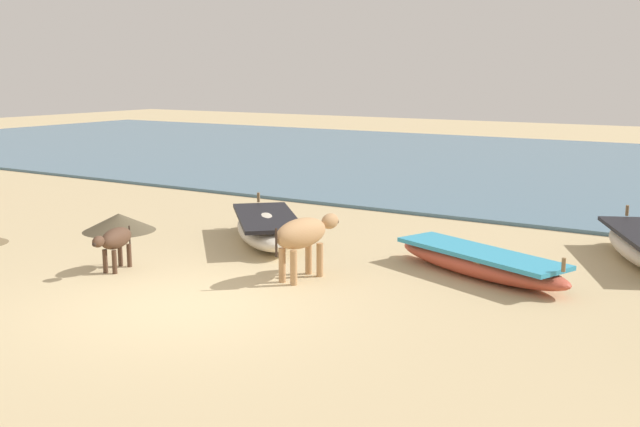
# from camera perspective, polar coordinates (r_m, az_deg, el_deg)

# --- Properties ---
(ground) EXTENTS (80.00, 80.00, 0.00)m
(ground) POSITION_cam_1_polar(r_m,az_deg,el_deg) (10.65, -10.35, -6.84)
(ground) COLOR tan
(sea_water) EXTENTS (60.00, 20.00, 0.08)m
(sea_water) POSITION_cam_1_polar(r_m,az_deg,el_deg) (26.27, 16.49, 3.48)
(sea_water) COLOR slate
(sea_water) RESTS_ON ground
(fishing_boat_2) EXTENTS (2.92, 3.04, 0.73)m
(fishing_boat_2) POSITION_cam_1_polar(r_m,az_deg,el_deg) (14.13, -4.10, -1.08)
(fishing_boat_2) COLOR beige
(fishing_boat_2) RESTS_ON ground
(fishing_boat_4) EXTENTS (3.44, 2.01, 0.61)m
(fishing_boat_4) POSITION_cam_1_polar(r_m,az_deg,el_deg) (12.08, 12.14, -3.66)
(fishing_boat_4) COLOR #B74733
(fishing_boat_4) RESTS_ON ground
(cow_adult_tan) EXTENTS (0.57, 1.50, 0.97)m
(cow_adult_tan) POSITION_cam_1_polar(r_m,az_deg,el_deg) (11.56, -1.28, -1.66)
(cow_adult_tan) COLOR tan
(cow_adult_tan) RESTS_ON ground
(calf_near_dark) EXTENTS (0.51, 1.07, 0.70)m
(calf_near_dark) POSITION_cam_1_polar(r_m,az_deg,el_deg) (12.52, -15.45, -2.00)
(calf_near_dark) COLOR #4C3323
(calf_near_dark) RESTS_ON ground
(debris_pile_0) EXTENTS (1.80, 1.80, 0.36)m
(debris_pile_0) POSITION_cam_1_polar(r_m,az_deg,el_deg) (15.69, -15.17, -0.65)
(debris_pile_0) COLOR brown
(debris_pile_0) RESTS_ON ground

